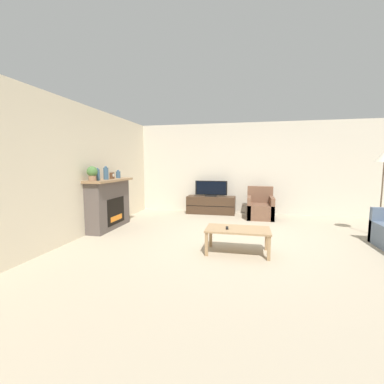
% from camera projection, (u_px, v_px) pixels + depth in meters
% --- Properties ---
extents(ground_plane, '(24.00, 24.00, 0.00)m').
position_uv_depth(ground_plane, '(245.00, 242.00, 4.91)').
color(ground_plane, tan).
extents(wall_back, '(12.00, 0.06, 2.70)m').
position_uv_depth(wall_back, '(247.00, 169.00, 7.68)').
color(wall_back, beige).
rests_on(wall_back, ground).
extents(wall_left, '(0.06, 12.00, 2.70)m').
position_uv_depth(wall_left, '(88.00, 171.00, 5.45)').
color(wall_left, beige).
rests_on(wall_left, ground).
extents(fireplace, '(0.47, 1.48, 1.14)m').
position_uv_depth(fireplace, '(109.00, 203.00, 5.93)').
color(fireplace, '#564C47').
rests_on(fireplace, ground).
extents(mantel_vase_left, '(0.10, 0.10, 0.27)m').
position_uv_depth(mantel_vase_left, '(97.00, 175.00, 5.42)').
color(mantel_vase_left, '#385670').
rests_on(mantel_vase_left, fireplace).
extents(mantel_vase_centre_left, '(0.11, 0.11, 0.30)m').
position_uv_depth(mantel_vase_centre_left, '(106.00, 173.00, 5.74)').
color(mantel_vase_centre_left, '#385670').
rests_on(mantel_vase_centre_left, fireplace).
extents(mantel_vase_right, '(0.11, 0.11, 0.20)m').
position_uv_depth(mantel_vase_right, '(118.00, 174.00, 6.28)').
color(mantel_vase_right, '#385670').
rests_on(mantel_vase_right, fireplace).
extents(mantel_clock, '(0.08, 0.11, 0.15)m').
position_uv_depth(mantel_clock, '(112.00, 176.00, 6.00)').
color(mantel_clock, brown).
rests_on(mantel_clock, fireplace).
extents(potted_plant, '(0.22, 0.22, 0.30)m').
position_uv_depth(potted_plant, '(92.00, 173.00, 5.23)').
color(potted_plant, '#936B4C').
rests_on(potted_plant, fireplace).
extents(tv_stand, '(1.43, 0.50, 0.52)m').
position_uv_depth(tv_stand, '(211.00, 205.00, 7.71)').
color(tv_stand, '#422D1E').
rests_on(tv_stand, ground).
extents(tv, '(0.96, 0.18, 0.46)m').
position_uv_depth(tv, '(211.00, 189.00, 7.66)').
color(tv, black).
rests_on(tv, tv_stand).
extents(armchair, '(0.70, 0.76, 0.86)m').
position_uv_depth(armchair, '(260.00, 208.00, 7.04)').
color(armchair, brown).
rests_on(armchair, ground).
extents(coffee_table, '(1.06, 0.58, 0.42)m').
position_uv_depth(coffee_table, '(238.00, 232.00, 4.30)').
color(coffee_table, '#A37F56').
rests_on(coffee_table, ground).
extents(remote, '(0.05, 0.15, 0.02)m').
position_uv_depth(remote, '(227.00, 228.00, 4.29)').
color(remote, black).
rests_on(remote, coffee_table).
extents(floor_lamp, '(0.36, 0.36, 1.75)m').
position_uv_depth(floor_lamp, '(384.00, 162.00, 5.14)').
color(floor_lamp, black).
rests_on(floor_lamp, ground).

